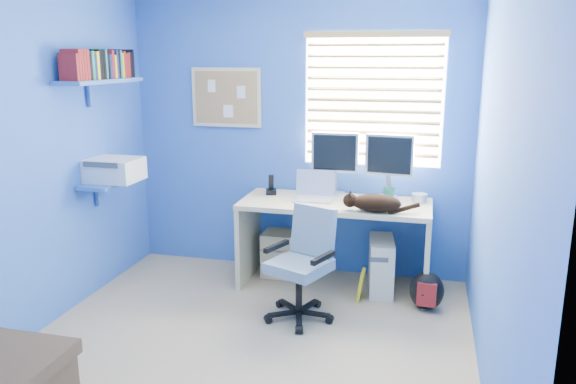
% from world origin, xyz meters
% --- Properties ---
extents(floor, '(3.00, 3.20, 0.00)m').
position_xyz_m(floor, '(0.00, 0.00, 0.00)').
color(floor, tan).
rests_on(floor, ground).
extents(wall_back, '(3.00, 0.01, 2.50)m').
position_xyz_m(wall_back, '(0.00, 1.60, 1.25)').
color(wall_back, '#3776D0').
rests_on(wall_back, ground).
extents(wall_front, '(3.00, 0.01, 2.50)m').
position_xyz_m(wall_front, '(0.00, -1.60, 1.25)').
color(wall_front, '#3776D0').
rests_on(wall_front, ground).
extents(wall_left, '(0.01, 3.20, 2.50)m').
position_xyz_m(wall_left, '(-1.50, 0.00, 1.25)').
color(wall_left, '#3776D0').
rests_on(wall_left, ground).
extents(wall_right, '(0.01, 3.20, 2.50)m').
position_xyz_m(wall_right, '(1.50, 0.00, 1.25)').
color(wall_right, '#3776D0').
rests_on(wall_right, ground).
extents(desk, '(1.56, 0.65, 0.74)m').
position_xyz_m(desk, '(0.40, 1.26, 0.37)').
color(desk, beige).
rests_on(desk, floor).
extents(laptop, '(0.34, 0.28, 0.22)m').
position_xyz_m(laptop, '(0.21, 1.27, 0.85)').
color(laptop, silver).
rests_on(laptop, desk).
extents(monitor_left, '(0.40, 0.13, 0.54)m').
position_xyz_m(monitor_left, '(0.35, 1.51, 1.01)').
color(monitor_left, silver).
rests_on(monitor_left, desk).
extents(monitor_right, '(0.41, 0.17, 0.54)m').
position_xyz_m(monitor_right, '(0.81, 1.49, 1.01)').
color(monitor_right, silver).
rests_on(monitor_right, desk).
extents(phone, '(0.12, 0.13, 0.17)m').
position_xyz_m(phone, '(-0.18, 1.38, 0.82)').
color(phone, black).
rests_on(phone, desk).
extents(mug, '(0.10, 0.09, 0.10)m').
position_xyz_m(mug, '(0.82, 1.44, 0.79)').
color(mug, '#1B735B').
rests_on(mug, desk).
extents(cd_spindle, '(0.13, 0.13, 0.07)m').
position_xyz_m(cd_spindle, '(1.07, 1.41, 0.78)').
color(cd_spindle, silver).
rests_on(cd_spindle, desk).
extents(cat, '(0.39, 0.21, 0.14)m').
position_xyz_m(cat, '(0.75, 1.03, 0.81)').
color(cat, black).
rests_on(cat, desk).
extents(tower_pc, '(0.24, 0.46, 0.45)m').
position_xyz_m(tower_pc, '(0.80, 1.24, 0.23)').
color(tower_pc, beige).
rests_on(tower_pc, floor).
extents(drawer_boxes, '(0.35, 0.28, 0.41)m').
position_xyz_m(drawer_boxes, '(-0.07, 1.37, 0.20)').
color(drawer_boxes, '#C8B286').
rests_on(drawer_boxes, floor).
extents(yellow_book, '(0.03, 0.17, 0.24)m').
position_xyz_m(yellow_book, '(0.66, 1.04, 0.12)').
color(yellow_book, yellow).
rests_on(yellow_book, floor).
extents(backpack, '(0.28, 0.23, 0.31)m').
position_xyz_m(backpack, '(1.17, 0.97, 0.15)').
color(backpack, black).
rests_on(backpack, floor).
extents(office_chair, '(0.62, 0.62, 0.83)m').
position_xyz_m(office_chair, '(0.27, 0.62, 0.31)').
color(office_chair, black).
rests_on(office_chair, floor).
extents(window_blinds, '(1.15, 0.05, 1.10)m').
position_xyz_m(window_blinds, '(0.65, 1.57, 1.55)').
color(window_blinds, white).
rests_on(window_blinds, ground).
extents(corkboard, '(0.64, 0.02, 0.52)m').
position_xyz_m(corkboard, '(-0.65, 1.58, 1.55)').
color(corkboard, beige).
rests_on(corkboard, ground).
extents(wall_shelves, '(0.42, 0.90, 1.05)m').
position_xyz_m(wall_shelves, '(-1.35, 0.75, 1.43)').
color(wall_shelves, '#3667B6').
rests_on(wall_shelves, ground).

